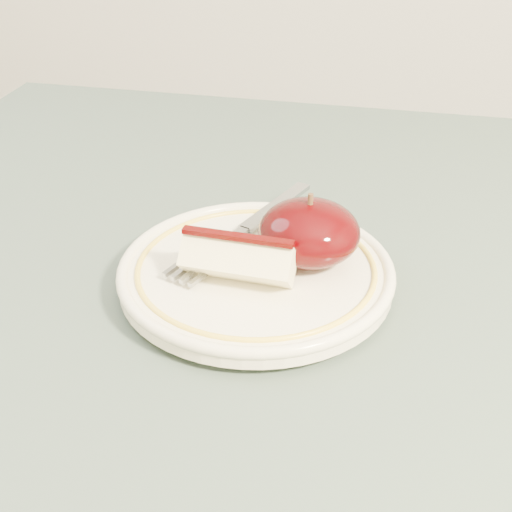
% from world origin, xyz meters
% --- Properties ---
extents(table, '(0.90, 0.90, 0.75)m').
position_xyz_m(table, '(0.00, 0.00, 0.66)').
color(table, brown).
rests_on(table, ground).
extents(plate, '(0.21, 0.21, 0.02)m').
position_xyz_m(plate, '(-0.04, 0.04, 0.76)').
color(plate, white).
rests_on(plate, table).
extents(apple_half, '(0.08, 0.07, 0.06)m').
position_xyz_m(apple_half, '(-0.01, 0.06, 0.79)').
color(apple_half, black).
rests_on(apple_half, plate).
extents(apple_wedge, '(0.08, 0.04, 0.04)m').
position_xyz_m(apple_wedge, '(-0.05, 0.02, 0.79)').
color(apple_wedge, beige).
rests_on(apple_wedge, plate).
extents(fork, '(0.08, 0.18, 0.00)m').
position_xyz_m(fork, '(-0.06, 0.08, 0.77)').
color(fork, gray).
rests_on(fork, plate).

